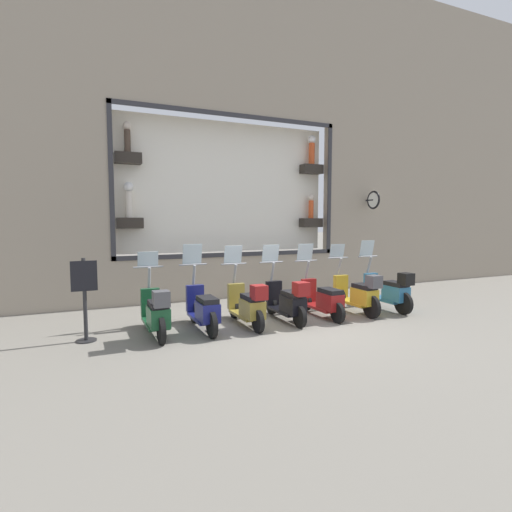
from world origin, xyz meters
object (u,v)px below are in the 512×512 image
scooter_teal_0 (389,291)px  shop_sign_post (85,297)px  scooter_black_3 (288,301)px  scooter_navy_5 (203,309)px  scooter_green_6 (156,313)px  scooter_yellow_1 (358,294)px  scooter_red_2 (323,299)px  scooter_olive_4 (248,305)px

scooter_teal_0 → shop_sign_post: (0.24, 6.87, 0.33)m
scooter_black_3 → scooter_navy_5: size_ratio=0.99×
scooter_black_3 → scooter_green_6: size_ratio=1.00×
scooter_yellow_1 → shop_sign_post: bearing=87.6°
scooter_yellow_1 → scooter_red_2: scooter_red_2 is taller
scooter_yellow_1 → scooter_olive_4: 2.82m
scooter_black_3 → scooter_green_6: bearing=89.9°
scooter_red_2 → scooter_black_3: size_ratio=1.00×
scooter_navy_5 → scooter_red_2: bearing=-90.1°
scooter_green_6 → scooter_teal_0: bearing=-89.9°
scooter_teal_0 → scooter_navy_5: scooter_navy_5 is taller
scooter_red_2 → scooter_green_6: size_ratio=0.99×
scooter_red_2 → shop_sign_post: 5.01m
scooter_red_2 → shop_sign_post: bearing=87.8°
scooter_navy_5 → scooter_green_6: scooter_navy_5 is taller
scooter_teal_0 → shop_sign_post: bearing=88.0°
scooter_yellow_1 → scooter_teal_0: bearing=-89.8°
scooter_teal_0 → scooter_navy_5: bearing=89.3°
scooter_olive_4 → scooter_black_3: bearing=-90.0°
scooter_yellow_1 → scooter_green_6: (-0.01, 4.70, -0.01)m
scooter_teal_0 → scooter_olive_4: scooter_teal_0 is taller
scooter_teal_0 → scooter_green_6: (-0.01, 5.64, -0.02)m
scooter_black_3 → scooter_olive_4: bearing=90.0°
scooter_yellow_1 → scooter_green_6: 4.70m
scooter_black_3 → shop_sign_post: 4.07m
scooter_red_2 → scooter_yellow_1: bearing=-93.3°
scooter_yellow_1 → scooter_navy_5: size_ratio=1.00×
scooter_teal_0 → shop_sign_post: 6.88m
scooter_black_3 → scooter_olive_4: (-0.00, 0.94, -0.00)m
scooter_olive_4 → shop_sign_post: size_ratio=1.17×
scooter_black_3 → scooter_navy_5: (0.07, 1.88, -0.02)m
scooter_navy_5 → scooter_green_6: size_ratio=1.00×
scooter_yellow_1 → scooter_black_3: (-0.01, 1.88, -0.02)m
scooter_teal_0 → scooter_red_2: (0.05, 1.88, -0.07)m
scooter_teal_0 → scooter_navy_5: (0.06, 4.70, -0.05)m
scooter_yellow_1 → shop_sign_post: (0.25, 5.93, 0.34)m
scooter_olive_4 → scooter_navy_5: scooter_navy_5 is taller
scooter_olive_4 → scooter_teal_0: bearing=-89.8°
shop_sign_post → scooter_black_3: bearing=-93.6°
scooter_olive_4 → shop_sign_post: (0.26, 3.11, 0.36)m
scooter_green_6 → shop_sign_post: 1.30m
scooter_yellow_1 → scooter_black_3: scooter_black_3 is taller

